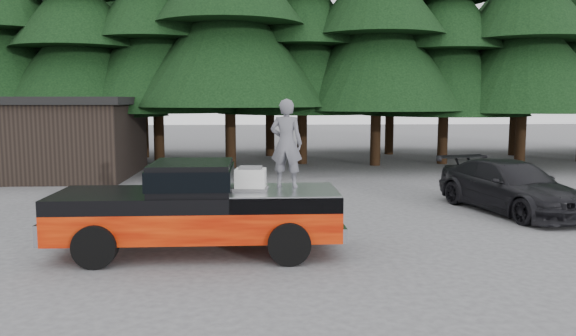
{
  "coord_description": "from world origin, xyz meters",
  "views": [
    {
      "loc": [
        0.19,
        -11.95,
        3.19
      ],
      "look_at": [
        0.88,
        0.0,
        1.73
      ],
      "focal_mm": 35.0,
      "sensor_mm": 36.0,
      "label": 1
    }
  ],
  "objects": [
    {
      "name": "pickup_truck",
      "position": [
        -1.03,
        -0.39,
        0.67
      ],
      "size": [
        6.0,
        2.04,
        1.33
      ],
      "primitive_type": null,
      "color": "#E33E0A",
      "rests_on": "ground"
    },
    {
      "name": "parked_car",
      "position": [
        7.44,
        3.48,
        0.73
      ],
      "size": [
        3.25,
        5.39,
        1.46
      ],
      "primitive_type": "imported",
      "rotation": [
        0.0,
        0.0,
        0.26
      ],
      "color": "black",
      "rests_on": "ground"
    },
    {
      "name": "man_on_bed",
      "position": [
        0.83,
        -0.1,
        2.27
      ],
      "size": [
        0.78,
        0.61,
        1.88
      ],
      "primitive_type": "imported",
      "rotation": [
        0.0,
        0.0,
        2.89
      ],
      "color": "#5C5C63",
      "rests_on": "pickup_truck"
    },
    {
      "name": "truck_cab",
      "position": [
        -1.13,
        -0.39,
        1.62
      ],
      "size": [
        1.66,
        1.9,
        0.59
      ],
      "primitive_type": "cube",
      "color": "black",
      "rests_on": "pickup_truck"
    },
    {
      "name": "air_compressor",
      "position": [
        0.07,
        -0.44,
        1.54
      ],
      "size": [
        0.66,
        0.57,
        0.42
      ],
      "primitive_type": "cube",
      "rotation": [
        0.0,
        0.0,
        -0.1
      ],
      "color": "silver",
      "rests_on": "pickup_truck"
    },
    {
      "name": "utility_building",
      "position": [
        -9.0,
        12.0,
        1.67
      ],
      "size": [
        8.4,
        6.4,
        3.3
      ],
      "color": "black",
      "rests_on": "ground"
    },
    {
      "name": "ground",
      "position": [
        0.0,
        0.0,
        0.0
      ],
      "size": [
        120.0,
        120.0,
        0.0
      ],
      "primitive_type": "plane",
      "color": "#49494B",
      "rests_on": "ground"
    },
    {
      "name": "treeline",
      "position": [
        0.42,
        17.2,
        7.72
      ],
      "size": [
        60.15,
        16.05,
        17.5
      ],
      "color": "black",
      "rests_on": "ground"
    }
  ]
}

